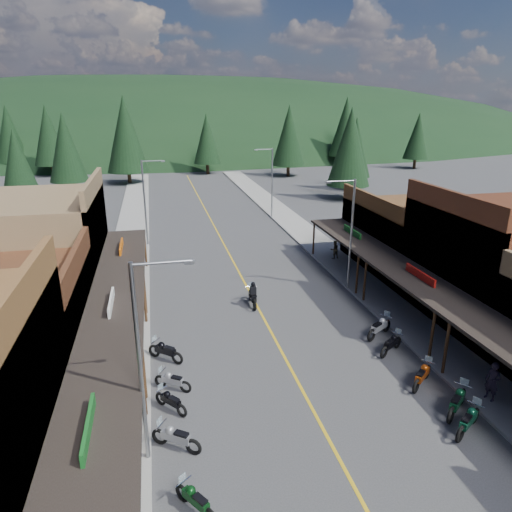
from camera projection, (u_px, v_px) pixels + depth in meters
ground at (284, 357)px, 24.37m from camera, size 220.00×220.00×0.00m
centerline at (225, 247)px, 42.85m from camera, size 0.15×90.00×0.01m
sidewalk_west at (130, 252)px, 41.01m from camera, size 3.40×94.00×0.15m
sidewalk_east at (313, 240)px, 44.64m from camera, size 3.40×94.00×0.15m
shop_west_2 at (5, 326)px, 22.26m from camera, size 10.90×9.00×6.20m
shop_west_3 at (43, 249)px, 30.81m from camera, size 10.90×10.20×8.20m
shop_east_2 at (496, 265)px, 27.69m from camera, size 10.90×9.00×8.20m
shop_east_3 at (410, 237)px, 36.87m from camera, size 10.90×10.20×6.20m
streetlight_0 at (143, 357)px, 15.95m from camera, size 2.16×0.18×8.00m
streetlight_1 at (146, 199)px, 41.82m from camera, size 2.16×0.18×8.00m
streetlight_2 at (350, 230)px, 31.78m from camera, size 2.16×0.18×8.00m
streetlight_3 at (271, 180)px, 52.11m from camera, size 2.16×0.18×8.00m
ridge_hill at (170, 143)px, 149.10m from camera, size 310.00×140.00×60.00m
pine_1 at (48, 135)px, 81.72m from camera, size 5.88×5.88×12.50m
pine_2 at (126, 134)px, 73.31m from camera, size 6.72×6.72×14.00m
pine_3 at (207, 139)px, 84.10m from camera, size 5.04×5.04×11.00m
pine_4 at (289, 135)px, 81.24m from camera, size 5.88×5.88×12.50m
pine_5 at (346, 127)px, 95.42m from camera, size 6.72×6.72×14.00m
pine_6 at (418, 136)px, 91.01m from camera, size 5.04×5.04×11.00m
pine_7 at (9, 134)px, 85.60m from camera, size 5.88×5.88×12.50m
pine_8 at (17, 163)px, 54.82m from camera, size 4.48×4.48×10.00m
pine_9 at (355, 147)px, 68.90m from camera, size 4.93×4.93×10.80m
pine_10 at (66, 148)px, 64.64m from camera, size 5.38×5.38×11.60m
pine_11 at (350, 147)px, 61.34m from camera, size 5.82×5.82×12.40m
bike_west_4 at (196, 499)px, 14.95m from camera, size 1.68×2.00×1.13m
bike_west_5 at (176, 436)px, 17.70m from camera, size 2.17×1.80×1.22m
bike_west_6 at (171, 400)px, 19.96m from camera, size 1.70×1.86×1.08m
bike_west_7 at (173, 380)px, 21.42m from camera, size 1.93×1.56×1.08m
bike_west_8 at (165, 350)px, 23.84m from camera, size 2.09×1.95×1.23m
bike_east_4 at (469, 419)px, 18.61m from camera, size 2.24×1.81×1.25m
bike_east_5 at (457, 400)px, 19.76m from camera, size 2.28×2.03×1.31m
bike_east_6 at (422, 374)px, 21.73m from camera, size 2.12×1.91×1.23m
bike_east_7 at (391, 343)px, 24.57m from camera, size 2.09×1.69×1.17m
bike_east_8 at (379, 326)px, 26.29m from camera, size 2.36×1.87×1.32m
rider_on_bike at (252, 296)px, 30.32m from camera, size 0.85×2.34×1.76m
pedestrian_east_a at (493, 381)px, 20.37m from camera, size 0.62×0.78×1.86m
pedestrian_east_b at (334, 249)px, 38.98m from camera, size 0.85×0.59×1.61m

